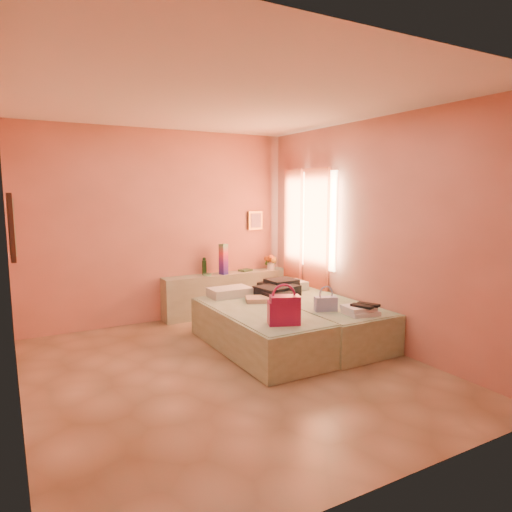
{
  "coord_description": "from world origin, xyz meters",
  "views": [
    {
      "loc": [
        -2.04,
        -4.24,
        1.91
      ],
      "look_at": [
        0.8,
        0.85,
        1.09
      ],
      "focal_mm": 32.0,
      "sensor_mm": 36.0,
      "label": 1
    }
  ],
  "objects": [
    {
      "name": "small_dish",
      "position": [
        0.63,
        2.07,
        0.67
      ],
      "size": [
        0.17,
        0.17,
        0.03
      ],
      "primitive_type": "cylinder",
      "rotation": [
        0.0,
        0.0,
        0.39
      ],
      "color": "#47825A",
      "rests_on": "headboard_ledge"
    },
    {
      "name": "clothes_pile",
      "position": [
        1.23,
        0.94,
        0.59
      ],
      "size": [
        0.69,
        0.69,
        0.18
      ],
      "primitive_type": "cube",
      "rotation": [
        0.0,
        0.0,
        0.18
      ],
      "color": "black",
      "rests_on": "bed_right"
    },
    {
      "name": "towel_stack",
      "position": [
        1.53,
        -0.34,
        0.55
      ],
      "size": [
        0.39,
        0.35,
        0.1
      ],
      "primitive_type": "cube",
      "rotation": [
        0.0,
        0.0,
        -0.14
      ],
      "color": "silver",
      "rests_on": "bed_right"
    },
    {
      "name": "khaki_garment",
      "position": [
        0.81,
        0.78,
        0.53
      ],
      "size": [
        0.42,
        0.38,
        0.06
      ],
      "primitive_type": "cube",
      "rotation": [
        0.0,
        0.0,
        -0.4
      ],
      "color": "tan",
      "rests_on": "bed_left"
    },
    {
      "name": "headboard_ledge",
      "position": [
        0.98,
        2.1,
        0.33
      ],
      "size": [
        2.05,
        0.3,
        0.65
      ],
      "primitive_type": "cube",
      "color": "#A1AB8C",
      "rests_on": "ground"
    },
    {
      "name": "flower_vase",
      "position": [
        1.75,
        2.06,
        0.79
      ],
      "size": [
        0.26,
        0.26,
        0.29
      ],
      "primitive_type": "cube",
      "rotation": [
        0.0,
        0.0,
        -0.18
      ],
      "color": "silver",
      "rests_on": "headboard_ledge"
    },
    {
      "name": "room_walls",
      "position": [
        0.21,
        0.57,
        1.79
      ],
      "size": [
        4.02,
        4.51,
        2.81
      ],
      "color": "tan",
      "rests_on": "ground"
    },
    {
      "name": "green_book",
      "position": [
        1.31,
        2.12,
        0.67
      ],
      "size": [
        0.23,
        0.2,
        0.03
      ],
      "primitive_type": "cube",
      "rotation": [
        0.0,
        0.0,
        0.31
      ],
      "color": "#26482F",
      "rests_on": "headboard_ledge"
    },
    {
      "name": "blue_handbag",
      "position": [
        1.27,
        -0.02,
        0.59
      ],
      "size": [
        0.29,
        0.2,
        0.17
      ],
      "primitive_type": "cube",
      "rotation": [
        0.0,
        0.0,
        -0.36
      ],
      "color": "#4453A3",
      "rests_on": "bed_right"
    },
    {
      "name": "sandal_pair",
      "position": [
        1.55,
        -0.39,
        0.61
      ],
      "size": [
        0.27,
        0.31,
        0.03
      ],
      "primitive_type": "cube",
      "rotation": [
        0.0,
        0.0,
        0.33
      ],
      "color": "black",
      "rests_on": "towel_stack"
    },
    {
      "name": "bed_right",
      "position": [
        1.5,
        0.4,
        0.25
      ],
      "size": [
        0.91,
        2.0,
        0.5
      ],
      "primitive_type": "cube",
      "rotation": [
        0.0,
        0.0,
        0.01
      ],
      "color": "#A1BD98",
      "rests_on": "ground"
    },
    {
      "name": "water_bottle",
      "position": [
        0.63,
        2.16,
        0.77
      ],
      "size": [
        0.09,
        0.09,
        0.25
      ],
      "primitive_type": "cylinder",
      "rotation": [
        0.0,
        0.0,
        -0.34
      ],
      "color": "#143819",
      "rests_on": "headboard_ledge"
    },
    {
      "name": "bed_left",
      "position": [
        0.6,
        0.43,
        0.25
      ],
      "size": [
        0.91,
        2.0,
        0.5
      ],
      "primitive_type": "cube",
      "rotation": [
        0.0,
        0.0,
        0.01
      ],
      "color": "#A1BD98",
      "rests_on": "ground"
    },
    {
      "name": "rainbow_box",
      "position": [
        0.89,
        2.04,
        0.89
      ],
      "size": [
        0.13,
        0.13,
        0.47
      ],
      "primitive_type": "cube",
      "rotation": [
        0.0,
        0.0,
        0.34
      ],
      "color": "#941243",
      "rests_on": "headboard_ledge"
    },
    {
      "name": "ground",
      "position": [
        0.0,
        0.0,
        0.0
      ],
      "size": [
        4.5,
        4.5,
        0.0
      ],
      "primitive_type": "plane",
      "color": "tan",
      "rests_on": "ground"
    },
    {
      "name": "magenta_handbag",
      "position": [
        0.53,
        -0.24,
        0.66
      ],
      "size": [
        0.38,
        0.3,
        0.31
      ],
      "primitive_type": "cube",
      "rotation": [
        0.0,
        0.0,
        -0.38
      ],
      "color": "#941243",
      "rests_on": "bed_left"
    }
  ]
}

